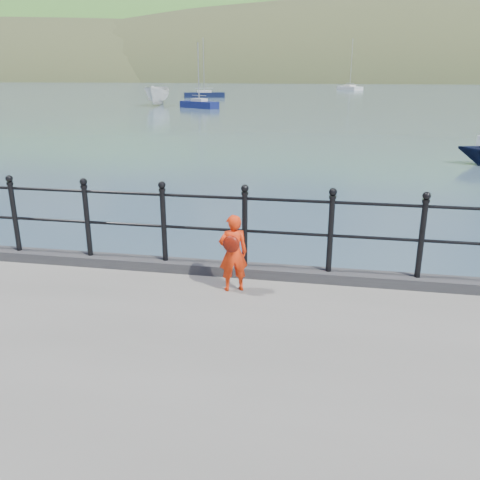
% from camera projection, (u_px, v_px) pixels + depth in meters
% --- Properties ---
extents(ground, '(600.00, 600.00, 0.00)m').
position_uv_depth(ground, '(209.00, 327.00, 7.97)').
color(ground, '#2D4251').
rests_on(ground, ground).
extents(kerb, '(60.00, 0.30, 0.15)m').
position_uv_depth(kerb, '(205.00, 267.00, 7.49)').
color(kerb, '#28282B').
rests_on(kerb, quay).
extents(railing, '(18.11, 0.11, 1.20)m').
position_uv_depth(railing, '(203.00, 219.00, 7.25)').
color(railing, black).
rests_on(railing, kerb).
extents(far_shore, '(830.00, 200.00, 156.00)m').
position_uv_depth(far_shore, '(416.00, 131.00, 231.75)').
color(far_shore, '#333A21').
rests_on(far_shore, ground).
extents(child, '(0.45, 0.38, 1.06)m').
position_uv_depth(child, '(233.00, 253.00, 6.74)').
color(child, red).
rests_on(child, quay).
extents(launch_white, '(2.67, 5.95, 2.23)m').
position_uv_depth(launch_white, '(158.00, 96.00, 57.06)').
color(launch_white, white).
rests_on(launch_white, ground).
extents(sailboat_deep, '(5.17, 6.86, 9.92)m').
position_uv_depth(sailboat_deep, '(350.00, 88.00, 102.71)').
color(sailboat_deep, silver).
rests_on(sailboat_deep, ground).
extents(sailboat_port, '(4.61, 3.45, 6.73)m').
position_uv_depth(sailboat_port, '(199.00, 105.00, 53.74)').
color(sailboat_port, navy).
rests_on(sailboat_port, ground).
extents(sailboat_left, '(6.16, 3.65, 8.39)m').
position_uv_depth(sailboat_left, '(204.00, 95.00, 74.91)').
color(sailboat_left, black).
rests_on(sailboat_left, ground).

